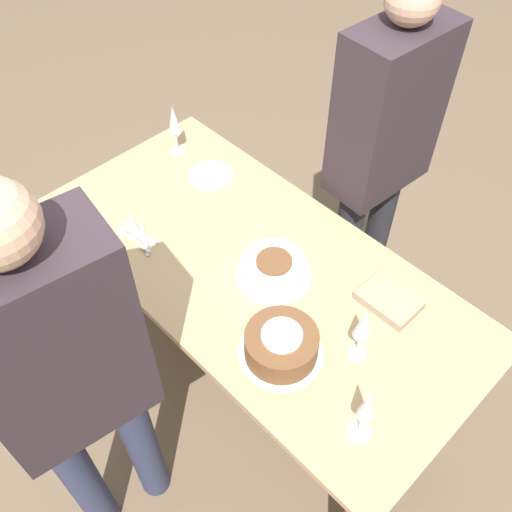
{
  "coord_description": "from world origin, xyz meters",
  "views": [
    {
      "loc": [
        0.92,
        -0.9,
        2.33
      ],
      "look_at": [
        0.0,
        0.0,
        0.82
      ],
      "focal_mm": 40.0,
      "sensor_mm": 36.0,
      "label": 1
    }
  ],
  "objects_px": {
    "cake_center_white": "(274,269)",
    "wine_glass_near": "(366,408)",
    "cake_front_chocolate": "(281,345)",
    "wine_glass_extra": "(174,121)",
    "wine_glass_far": "(364,325)",
    "person_cutting": "(69,374)",
    "person_watching": "(382,141)"
  },
  "relations": [
    {
      "from": "wine_glass_extra",
      "to": "person_watching",
      "type": "distance_m",
      "value": 0.84
    },
    {
      "from": "wine_glass_far",
      "to": "person_cutting",
      "type": "distance_m",
      "value": 0.83
    },
    {
      "from": "wine_glass_far",
      "to": "wine_glass_near",
      "type": "bearing_deg",
      "value": -49.34
    },
    {
      "from": "person_cutting",
      "to": "person_watching",
      "type": "relative_size",
      "value": 1.03
    },
    {
      "from": "wine_glass_near",
      "to": "wine_glass_extra",
      "type": "height_order",
      "value": "wine_glass_near"
    },
    {
      "from": "wine_glass_extra",
      "to": "person_watching",
      "type": "relative_size",
      "value": 0.14
    },
    {
      "from": "cake_front_chocolate",
      "to": "wine_glass_extra",
      "type": "relative_size",
      "value": 1.21
    },
    {
      "from": "cake_center_white",
      "to": "wine_glass_far",
      "type": "xyz_separation_m",
      "value": [
        0.4,
        -0.04,
        0.13
      ]
    },
    {
      "from": "wine_glass_far",
      "to": "person_cutting",
      "type": "xyz_separation_m",
      "value": [
        -0.42,
        -0.71,
        0.07
      ]
    },
    {
      "from": "wine_glass_near",
      "to": "wine_glass_extra",
      "type": "distance_m",
      "value": 1.4
    },
    {
      "from": "cake_center_white",
      "to": "wine_glass_near",
      "type": "height_order",
      "value": "wine_glass_near"
    },
    {
      "from": "cake_center_white",
      "to": "wine_glass_extra",
      "type": "height_order",
      "value": "wine_glass_extra"
    },
    {
      "from": "wine_glass_near",
      "to": "person_cutting",
      "type": "xyz_separation_m",
      "value": [
        -0.59,
        -0.52,
        0.07
      ]
    },
    {
      "from": "cake_center_white",
      "to": "cake_front_chocolate",
      "type": "height_order",
      "value": "cake_front_chocolate"
    },
    {
      "from": "cake_center_white",
      "to": "person_cutting",
      "type": "bearing_deg",
      "value": -91.2
    },
    {
      "from": "wine_glass_far",
      "to": "person_cutting",
      "type": "relative_size",
      "value": 0.14
    },
    {
      "from": "cake_front_chocolate",
      "to": "wine_glass_near",
      "type": "relative_size",
      "value": 1.16
    },
    {
      "from": "cake_center_white",
      "to": "wine_glass_far",
      "type": "bearing_deg",
      "value": -5.45
    },
    {
      "from": "wine_glass_extra",
      "to": "person_cutting",
      "type": "xyz_separation_m",
      "value": [
        0.75,
        -0.94,
        0.08
      ]
    },
    {
      "from": "cake_front_chocolate",
      "to": "person_watching",
      "type": "xyz_separation_m",
      "value": [
        -0.3,
        0.85,
        0.15
      ]
    },
    {
      "from": "cake_front_chocolate",
      "to": "wine_glass_near",
      "type": "height_order",
      "value": "wine_glass_near"
    },
    {
      "from": "cake_center_white",
      "to": "wine_glass_far",
      "type": "height_order",
      "value": "wine_glass_far"
    },
    {
      "from": "cake_front_chocolate",
      "to": "person_cutting",
      "type": "distance_m",
      "value": 0.63
    },
    {
      "from": "wine_glass_far",
      "to": "person_watching",
      "type": "xyz_separation_m",
      "value": [
        -0.47,
        0.68,
        0.04
      ]
    },
    {
      "from": "cake_center_white",
      "to": "wine_glass_far",
      "type": "distance_m",
      "value": 0.42
    },
    {
      "from": "wine_glass_far",
      "to": "wine_glass_extra",
      "type": "xyz_separation_m",
      "value": [
        -1.17,
        0.23,
        -0.01
      ]
    },
    {
      "from": "cake_center_white",
      "to": "wine_glass_extra",
      "type": "bearing_deg",
      "value": 166.2
    },
    {
      "from": "cake_front_chocolate",
      "to": "wine_glass_near",
      "type": "xyz_separation_m",
      "value": [
        0.33,
        -0.03,
        0.1
      ]
    },
    {
      "from": "cake_center_white",
      "to": "person_cutting",
      "type": "relative_size",
      "value": 0.16
    },
    {
      "from": "cake_front_chocolate",
      "to": "wine_glass_far",
      "type": "xyz_separation_m",
      "value": [
        0.17,
        0.17,
        0.11
      ]
    },
    {
      "from": "cake_front_chocolate",
      "to": "wine_glass_far",
      "type": "relative_size",
      "value": 1.17
    },
    {
      "from": "wine_glass_far",
      "to": "wine_glass_extra",
      "type": "bearing_deg",
      "value": 169.04
    }
  ]
}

